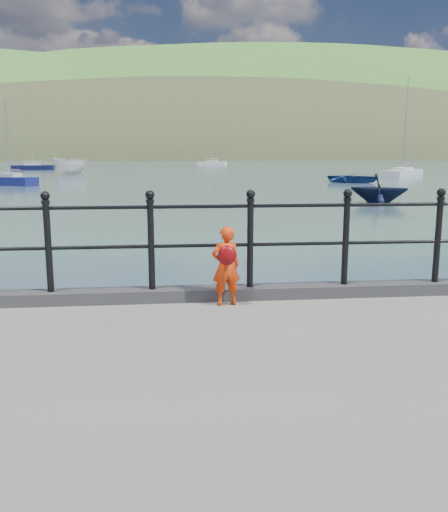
{
  "coord_description": "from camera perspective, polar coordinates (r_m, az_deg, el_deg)",
  "views": [
    {
      "loc": [
        -0.39,
        -6.59,
        2.8
      ],
      "look_at": [
        0.27,
        -0.2,
        1.55
      ],
      "focal_mm": 38.0,
      "sensor_mm": 36.0,
      "label": 1
    }
  ],
  "objects": [
    {
      "name": "sailboat_port",
      "position": [
        48.22,
        -21.52,
        7.33
      ],
      "size": [
        4.8,
        3.78,
        7.03
      ],
      "rotation": [
        0.0,
        0.0,
        -0.56
      ],
      "color": "navy",
      "rests_on": "ground"
    },
    {
      "name": "launch_navy",
      "position": [
        31.06,
        16.01,
        6.89
      ],
      "size": [
        3.8,
        3.59,
        1.59
      ],
      "primitive_type": "imported",
      "rotation": [
        0.0,
        0.0,
        1.16
      ],
      "color": "black",
      "rests_on": "ground"
    },
    {
      "name": "railing",
      "position": [
        6.53,
        -2.43,
        2.4
      ],
      "size": [
        18.11,
        0.11,
        1.2
      ],
      "color": "black",
      "rests_on": "kerb"
    },
    {
      "name": "child",
      "position": [
        6.35,
        0.21,
        -0.98
      ],
      "size": [
        0.38,
        0.33,
        0.94
      ],
      "rotation": [
        0.0,
        0.0,
        3.32
      ],
      "color": "red",
      "rests_on": "quay"
    },
    {
      "name": "launch_blue",
      "position": [
        49.95,
        13.47,
        8.05
      ],
      "size": [
        5.56,
        5.48,
        0.94
      ],
      "primitive_type": "imported",
      "rotation": [
        0.0,
        0.0,
        0.83
      ],
      "color": "navy",
      "rests_on": "ground"
    },
    {
      "name": "sailboat_far",
      "position": [
        64.5,
        18.29,
        8.29
      ],
      "size": [
        6.84,
        7.05,
        10.84
      ],
      "rotation": [
        0.0,
        0.0,
        0.81
      ],
      "color": "silver",
      "rests_on": "ground"
    },
    {
      "name": "ground",
      "position": [
        7.17,
        -2.39,
        -11.98
      ],
      "size": [
        600.0,
        600.0,
        0.0
      ],
      "primitive_type": "plane",
      "color": "#2D4251",
      "rests_on": "ground"
    },
    {
      "name": "kerb",
      "position": [
        6.68,
        -2.38,
        -3.97
      ],
      "size": [
        60.0,
        0.3,
        0.15
      ],
      "primitive_type": "cube",
      "color": "#28282B",
      "rests_on": "quay"
    },
    {
      "name": "sailboat_left",
      "position": [
        86.1,
        -19.49,
        8.76
      ],
      "size": [
        6.06,
        1.9,
        8.6
      ],
      "rotation": [
        0.0,
        0.0,
        -0.01
      ],
      "color": "black",
      "rests_on": "ground"
    },
    {
      "name": "sailboat_deep",
      "position": [
        108.68,
        -1.27,
        9.72
      ],
      "size": [
        5.91,
        3.76,
        8.48
      ],
      "rotation": [
        0.0,
        0.0,
        -0.39
      ],
      "color": "silver",
      "rests_on": "ground"
    },
    {
      "name": "launch_white",
      "position": [
        65.78,
        -15.96,
        9.07
      ],
      "size": [
        4.45,
        5.7,
        2.09
      ],
      "primitive_type": "imported",
      "rotation": [
        0.0,
        0.0,
        -0.52
      ],
      "color": "silver",
      "rests_on": "ground"
    },
    {
      "name": "far_shore",
      "position": [
        250.33,
        3.0,
        5.19
      ],
      "size": [
        830.0,
        200.0,
        156.0
      ],
      "color": "#333A21",
      "rests_on": "ground"
    }
  ]
}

